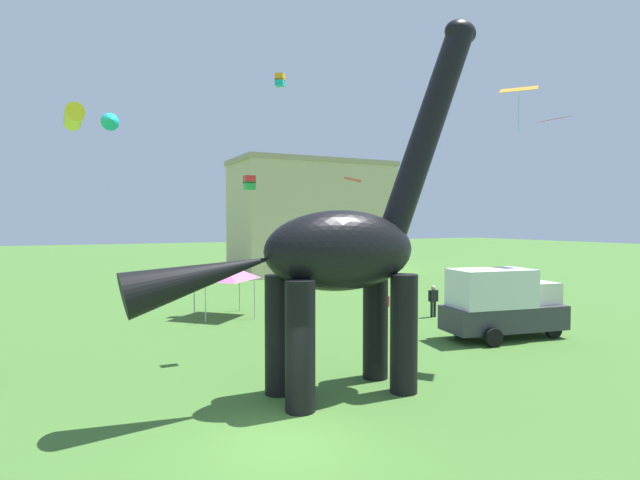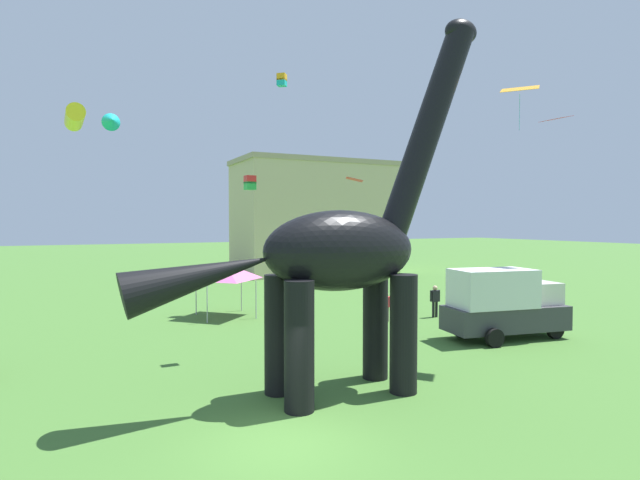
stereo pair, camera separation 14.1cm
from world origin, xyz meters
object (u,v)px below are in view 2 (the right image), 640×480
(dinosaur_sculpture, at_px, (339,251))
(kite_mid_left, at_px, (520,89))
(kite_near_high, at_px, (83,118))
(kite_far_right, at_px, (319,225))
(kite_far_left, at_px, (282,80))
(kite_near_low, at_px, (556,119))
(kite_drifting, at_px, (250,183))
(parked_box_truck, at_px, (504,303))
(kite_apex, at_px, (354,179))
(person_vendor_side, at_px, (386,304))
(festival_canopy_tent, at_px, (225,271))
(person_far_spectator, at_px, (435,298))

(dinosaur_sculpture, xyz_separation_m, kite_mid_left, (7.89, 0.31, 5.90))
(kite_near_high, bearing_deg, kite_far_right, 25.58)
(kite_far_left, bearing_deg, kite_near_low, -49.21)
(kite_near_high, distance_m, kite_drifting, 6.26)
(parked_box_truck, xyz_separation_m, kite_near_low, (3.61, 0.32, 8.69))
(dinosaur_sculpture, distance_m, kite_far_left, 18.07)
(kite_apex, relative_size, kite_far_left, 2.34)
(kite_far_left, bearing_deg, person_vendor_side, -59.90)
(dinosaur_sculpture, distance_m, festival_canopy_tent, 14.18)
(dinosaur_sculpture, bearing_deg, kite_near_low, 24.18)
(kite_far_right, xyz_separation_m, kite_drifting, (-6.01, -6.17, 1.68))
(kite_mid_left, xyz_separation_m, kite_near_high, (-14.89, 5.52, -1.41))
(person_vendor_side, bearing_deg, parked_box_truck, -105.52)
(dinosaur_sculpture, xyz_separation_m, festival_canopy_tent, (0.25, 14.05, -1.89))
(person_vendor_side, height_order, kite_far_right, kite_far_right)
(person_vendor_side, xyz_separation_m, kite_near_high, (-14.56, -2.98, 7.97))
(dinosaur_sculpture, height_order, festival_canopy_tent, dinosaur_sculpture)
(kite_mid_left, height_order, kite_far_right, kite_mid_left)
(parked_box_truck, distance_m, kite_far_left, 17.99)
(person_vendor_side, distance_m, festival_canopy_tent, 9.13)
(kite_apex, height_order, kite_near_high, kite_near_high)
(kite_drifting, bearing_deg, festival_canopy_tent, 81.10)
(person_vendor_side, xyz_separation_m, festival_canopy_tent, (-7.30, 5.25, 1.59))
(kite_far_left, xyz_separation_m, kite_near_low, (9.80, -11.35, -3.53))
(festival_canopy_tent, bearing_deg, kite_near_low, -37.78)
(parked_box_truck, height_order, kite_drifting, kite_drifting)
(parked_box_truck, height_order, kite_mid_left, kite_mid_left)
(dinosaur_sculpture, distance_m, kite_near_low, 15.44)
(kite_far_right, distance_m, kite_apex, 4.62)
(parked_box_truck, distance_m, person_far_spectator, 5.54)
(person_far_spectator, relative_size, kite_drifting, 3.20)
(festival_canopy_tent, distance_m, kite_drifting, 9.81)
(parked_box_truck, distance_m, kite_mid_left, 9.45)
(parked_box_truck, bearing_deg, kite_apex, 110.94)
(person_far_spectator, height_order, kite_far_left, kite_far_left)
(kite_far_left, distance_m, kite_near_low, 15.40)
(person_far_spectator, distance_m, kite_apex, 8.64)
(parked_box_truck, relative_size, festival_canopy_tent, 1.86)
(kite_near_high, bearing_deg, festival_canopy_tent, 48.59)
(kite_apex, bearing_deg, kite_near_high, -153.74)
(parked_box_truck, height_order, kite_near_high, kite_near_high)
(parked_box_truck, distance_m, kite_apex, 12.07)
(person_vendor_side, bearing_deg, kite_near_low, -80.99)
(person_far_spectator, distance_m, kite_far_left, 15.70)
(festival_canopy_tent, height_order, kite_drifting, kite_drifting)
(festival_canopy_tent, bearing_deg, kite_near_high, -131.41)
(festival_canopy_tent, xyz_separation_m, kite_far_right, (4.65, -2.53, 2.63))
(kite_near_low, bearing_deg, festival_canopy_tent, 142.22)
(parked_box_truck, xyz_separation_m, kite_mid_left, (-2.33, -2.90, 8.69))
(parked_box_truck, relative_size, kite_far_left, 8.10)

